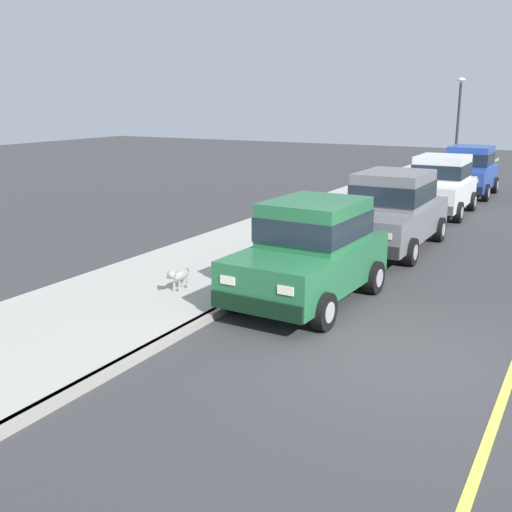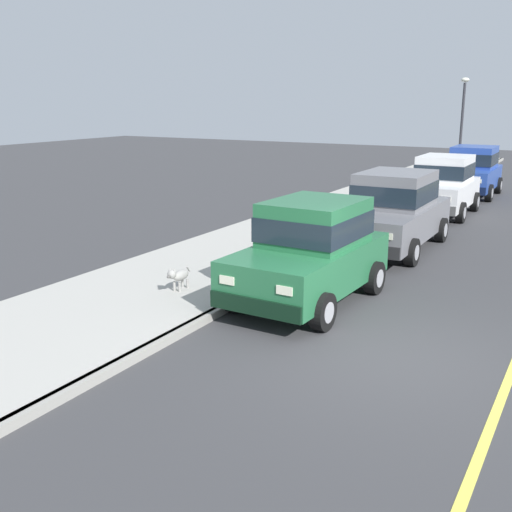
# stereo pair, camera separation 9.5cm
# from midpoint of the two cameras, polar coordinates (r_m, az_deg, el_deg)

# --- Properties ---
(ground_plane) EXTENTS (80.00, 80.00, 0.00)m
(ground_plane) POSITION_cam_midpoint_polar(r_m,az_deg,el_deg) (9.46, 12.33, -8.93)
(ground_plane) COLOR #38383A
(curb) EXTENTS (0.16, 64.00, 0.14)m
(curb) POSITION_cam_midpoint_polar(r_m,az_deg,el_deg) (10.69, -4.34, -5.45)
(curb) COLOR gray
(curb) RESTS_ON ground
(sidewalk) EXTENTS (3.60, 64.00, 0.14)m
(sidewalk) POSITION_cam_midpoint_polar(r_m,az_deg,el_deg) (11.73, -11.73, -3.91)
(sidewalk) COLOR #A8A59E
(sidewalk) RESTS_ON ground
(lane_centre_line) EXTENTS (0.12, 57.60, 0.01)m
(lane_centre_line) POSITION_cam_midpoint_polar(r_m,az_deg,el_deg) (9.19, 22.06, -10.39)
(lane_centre_line) COLOR #E0D64C
(lane_centre_line) RESTS_ON ground
(car_green_hatchback) EXTENTS (2.05, 3.86, 1.88)m
(car_green_hatchback) POSITION_cam_midpoint_polar(r_m,az_deg,el_deg) (11.39, 4.82, 0.55)
(car_green_hatchback) COLOR #23663D
(car_green_hatchback) RESTS_ON ground
(car_grey_sedan) EXTENTS (2.04, 4.60, 1.92)m
(car_grey_sedan) POSITION_cam_midpoint_polar(r_m,az_deg,el_deg) (15.81, 12.24, 4.19)
(car_grey_sedan) COLOR slate
(car_grey_sedan) RESTS_ON ground
(car_white_hatchback) EXTENTS (1.98, 3.81, 1.88)m
(car_white_hatchback) POSITION_cam_midpoint_polar(r_m,az_deg,el_deg) (21.04, 16.47, 6.38)
(car_white_hatchback) COLOR white
(car_white_hatchback) RESTS_ON ground
(car_blue_hatchback) EXTENTS (2.00, 3.82, 1.88)m
(car_blue_hatchback) POSITION_cam_midpoint_polar(r_m,az_deg,el_deg) (25.49, 18.91, 7.50)
(car_blue_hatchback) COLOR #28479E
(car_blue_hatchback) RESTS_ON ground
(dog_grey) EXTENTS (0.22, 0.76, 0.49)m
(dog_grey) POSITION_cam_midpoint_polar(r_m,az_deg,el_deg) (11.78, -7.37, -1.82)
(dog_grey) COLOR #999691
(dog_grey) RESTS_ON sidewalk
(fire_hydrant) EXTENTS (0.34, 0.24, 0.72)m
(fire_hydrant) POSITION_cam_midpoint_polar(r_m,az_deg,el_deg) (14.56, 3.84, 1.59)
(fire_hydrant) COLOR gold
(fire_hydrant) RESTS_ON sidewalk
(street_lamp) EXTENTS (0.36, 0.36, 4.42)m
(street_lamp) POSITION_cam_midpoint_polar(r_m,az_deg,el_deg) (30.07, 18.05, 12.19)
(street_lamp) COLOR #2D2D33
(street_lamp) RESTS_ON sidewalk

